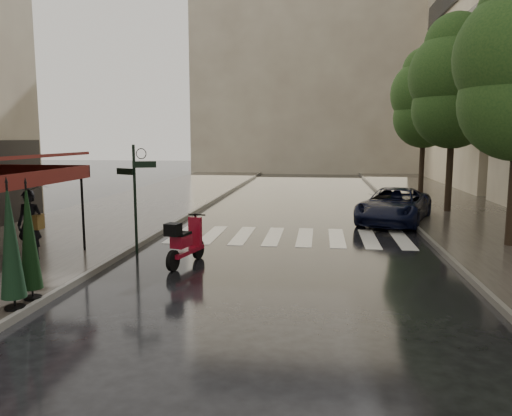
% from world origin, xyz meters
% --- Properties ---
extents(ground, '(120.00, 120.00, 0.00)m').
position_xyz_m(ground, '(0.00, 0.00, 0.00)').
color(ground, black).
rests_on(ground, ground).
extents(sidewalk_near, '(6.00, 60.00, 0.12)m').
position_xyz_m(sidewalk_near, '(-4.50, 12.00, 0.06)').
color(sidewalk_near, '#38332D').
rests_on(sidewalk_near, ground).
extents(sidewalk_far, '(5.50, 60.00, 0.12)m').
position_xyz_m(sidewalk_far, '(10.25, 12.00, 0.06)').
color(sidewalk_far, '#38332D').
rests_on(sidewalk_far, ground).
extents(curb_near, '(0.12, 60.00, 0.16)m').
position_xyz_m(curb_near, '(-1.45, 12.00, 0.07)').
color(curb_near, '#595651').
rests_on(curb_near, ground).
extents(curb_far, '(0.12, 60.00, 0.16)m').
position_xyz_m(curb_far, '(7.45, 12.00, 0.07)').
color(curb_far, '#595651').
rests_on(curb_far, ground).
extents(crosswalk, '(7.85, 3.20, 0.01)m').
position_xyz_m(crosswalk, '(2.98, 6.00, 0.01)').
color(crosswalk, silver).
rests_on(crosswalk, ground).
extents(signpost, '(1.17, 0.29, 3.10)m').
position_xyz_m(signpost, '(-1.19, 3.00, 1.83)').
color(signpost, black).
rests_on(signpost, ground).
extents(haussmann_far, '(8.00, 16.00, 18.50)m').
position_xyz_m(haussmann_far, '(16.50, 26.00, 9.25)').
color(haussmann_far, '#9F8F79').
rests_on(haussmann_far, ground).
extents(backdrop_building, '(22.00, 6.00, 20.00)m').
position_xyz_m(backdrop_building, '(3.00, 38.00, 10.00)').
color(backdrop_building, '#9F8F79').
rests_on(backdrop_building, ground).
extents(tree_mid, '(3.80, 3.80, 8.34)m').
position_xyz_m(tree_mid, '(9.50, 12.00, 5.59)').
color(tree_mid, black).
rests_on(tree_mid, sidewalk_far).
extents(tree_far, '(3.80, 3.80, 8.16)m').
position_xyz_m(tree_far, '(9.70, 19.00, 5.46)').
color(tree_far, black).
rests_on(tree_far, sidewalk_far).
extents(pedestrian_with_umbrella, '(1.08, 1.10, 2.54)m').
position_xyz_m(pedestrian_with_umbrella, '(-3.54, 1.57, 1.81)').
color(pedestrian_with_umbrella, black).
rests_on(pedestrian_with_umbrella, sidewalk_near).
extents(scooter, '(0.75, 1.88, 1.25)m').
position_xyz_m(scooter, '(0.52, 1.91, 0.58)').
color(scooter, black).
rests_on(scooter, ground).
extents(parked_car, '(3.72, 5.35, 1.36)m').
position_xyz_m(parked_car, '(6.84, 9.30, 0.68)').
color(parked_car, black).
rests_on(parked_car, ground).
extents(parasol_front, '(0.42, 0.42, 2.36)m').
position_xyz_m(parasol_front, '(-1.65, -1.50, 1.39)').
color(parasol_front, black).
rests_on(parasol_front, sidewalk_near).
extents(parasol_back, '(0.45, 0.45, 2.42)m').
position_xyz_m(parasol_back, '(-1.65, -2.08, 1.42)').
color(parasol_back, black).
rests_on(parasol_back, sidewalk_near).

